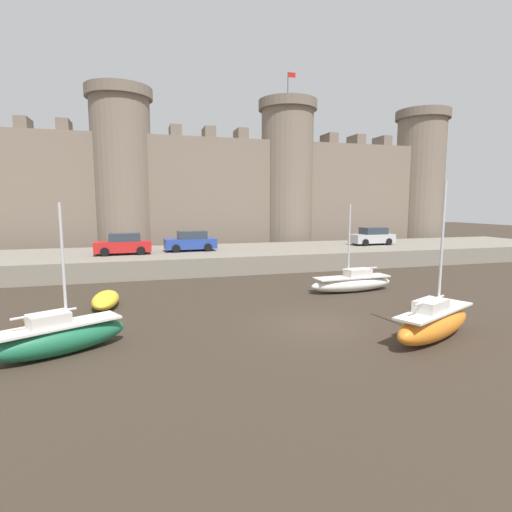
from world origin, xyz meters
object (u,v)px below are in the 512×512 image
at_px(car_quay_centre_east, 372,236).
at_px(mooring_buoy_near_channel, 419,304).
at_px(mooring_buoy_near_shore, 28,320).
at_px(car_quay_west, 191,241).
at_px(sailboat_midflat_left, 352,282).
at_px(sailboat_midflat_right, 434,322).
at_px(sailboat_foreground_centre, 60,337).
at_px(mooring_buoy_mid_mud, 441,304).
at_px(car_quay_centre_west, 123,244).
at_px(rowboat_near_channel_right, 106,300).

bearing_deg(car_quay_centre_east, mooring_buoy_near_channel, -115.05).
height_order(mooring_buoy_near_shore, car_quay_west, car_quay_west).
height_order(sailboat_midflat_left, mooring_buoy_near_shore, sailboat_midflat_left).
bearing_deg(sailboat_midflat_right, sailboat_foreground_centre, 170.33).
xyz_separation_m(sailboat_midflat_left, mooring_buoy_near_shore, (-16.75, -2.01, -0.35)).
relative_size(sailboat_midflat_right, car_quay_west, 1.44).
relative_size(sailboat_midflat_right, car_quay_centre_east, 1.44).
xyz_separation_m(sailboat_foreground_centre, mooring_buoy_mid_mud, (16.97, 1.41, -0.42)).
bearing_deg(car_quay_centre_west, car_quay_west, 9.54).
bearing_deg(rowboat_near_channel_right, mooring_buoy_near_shore, -143.99).
bearing_deg(rowboat_near_channel_right, sailboat_midflat_right, -34.60).
bearing_deg(mooring_buoy_mid_mud, sailboat_foreground_centre, -175.25).
bearing_deg(car_quay_centre_west, sailboat_midflat_left, -39.32).
height_order(rowboat_near_channel_right, mooring_buoy_near_shore, rowboat_near_channel_right).
bearing_deg(mooring_buoy_near_shore, car_quay_centre_east, 28.69).
bearing_deg(rowboat_near_channel_right, mooring_buoy_mid_mud, -17.03).
distance_m(sailboat_midflat_left, mooring_buoy_near_shore, 16.87).
height_order(sailboat_midflat_right, car_quay_centre_east, sailboat_midflat_right).
bearing_deg(mooring_buoy_mid_mud, sailboat_midflat_right, -133.61).
relative_size(rowboat_near_channel_right, car_quay_centre_east, 0.77).
distance_m(car_quay_west, car_quay_centre_east, 16.92).
relative_size(sailboat_foreground_centre, mooring_buoy_near_shore, 13.52).
xyz_separation_m(rowboat_near_channel_right, mooring_buoy_near_channel, (14.92, -4.63, -0.15)).
bearing_deg(rowboat_near_channel_right, sailboat_foreground_centre, -98.73).
relative_size(mooring_buoy_near_shore, car_quay_west, 0.09).
distance_m(mooring_buoy_mid_mud, car_quay_centre_west, 22.08).
height_order(sailboat_foreground_centre, mooring_buoy_near_shore, sailboat_foreground_centre).
height_order(mooring_buoy_near_shore, car_quay_centre_west, car_quay_centre_west).
xyz_separation_m(sailboat_midflat_right, mooring_buoy_near_shore, (-15.44, 6.44, -0.48)).
bearing_deg(mooring_buoy_near_channel, rowboat_near_channel_right, 162.76).
distance_m(sailboat_foreground_centre, mooring_buoy_near_channel, 15.98).
height_order(sailboat_midflat_left, car_quay_west, sailboat_midflat_left).
relative_size(mooring_buoy_mid_mud, car_quay_centre_west, 0.10).
bearing_deg(mooring_buoy_near_channel, sailboat_midflat_left, 104.36).
bearing_deg(sailboat_midflat_left, mooring_buoy_mid_mud, -64.92).
distance_m(mooring_buoy_near_channel, mooring_buoy_near_shore, 18.06).
relative_size(sailboat_foreground_centre, car_quay_centre_east, 1.25).
xyz_separation_m(rowboat_near_channel_right, mooring_buoy_mid_mud, (16.00, -4.90, -0.18)).
bearing_deg(car_quay_west, car_quay_centre_west, -170.46).
relative_size(sailboat_midflat_right, mooring_buoy_near_shore, 15.56).
xyz_separation_m(sailboat_foreground_centre, mooring_buoy_near_channel, (15.89, 1.68, -0.38)).
relative_size(car_quay_centre_west, car_quay_centre_east, 1.00).
bearing_deg(sailboat_foreground_centre, mooring_buoy_near_shore, 115.75).
height_order(mooring_buoy_near_channel, car_quay_centre_west, car_quay_centre_west).
distance_m(rowboat_near_channel_right, sailboat_foreground_centre, 6.39).
distance_m(sailboat_midflat_left, mooring_buoy_near_channel, 4.63).
bearing_deg(car_quay_west, sailboat_midflat_left, -55.48).
distance_m(mooring_buoy_near_shore, car_quay_centre_east, 29.24).
distance_m(sailboat_midflat_left, car_quay_centre_east, 14.99).
xyz_separation_m(mooring_buoy_near_channel, car_quay_centre_west, (-14.41, 15.35, 1.90)).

